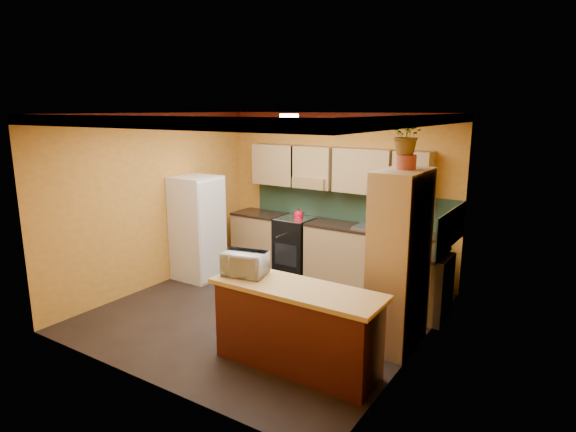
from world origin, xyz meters
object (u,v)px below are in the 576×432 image
object	(u,v)px
base_cabinets_back	(326,250)
breakfast_bar	(296,330)
fridge	(197,228)
microwave	(245,264)
pantry	(400,260)
stove	(295,243)

from	to	relation	value
base_cabinets_back	breakfast_bar	xyz separation A→B (m)	(1.15, -2.82, 0.00)
fridge	breakfast_bar	xyz separation A→B (m)	(2.88, -1.56, -0.41)
base_cabinets_back	microwave	bearing A→B (deg)	-80.63
base_cabinets_back	pantry	world-z (taller)	pantry
stove	microwave	distance (m)	3.08
fridge	pantry	size ratio (longest dim) A/B	0.81
stove	breakfast_bar	xyz separation A→B (m)	(1.78, -2.82, -0.02)
fridge	microwave	distance (m)	2.70
base_cabinets_back	breakfast_bar	distance (m)	3.04
microwave	stove	bearing A→B (deg)	98.45
pantry	microwave	xyz separation A→B (m)	(-1.41, -1.10, 0.01)
pantry	stove	bearing A→B (deg)	145.53
pantry	microwave	distance (m)	1.79
stove	base_cabinets_back	bearing A→B (deg)	0.00
stove	fridge	bearing A→B (deg)	-131.36
stove	pantry	size ratio (longest dim) A/B	0.43
fridge	breakfast_bar	size ratio (longest dim) A/B	0.94
fridge	microwave	size ratio (longest dim) A/B	3.54
fridge	microwave	bearing A→B (deg)	-35.40
stove	pantry	world-z (taller)	pantry
pantry	breakfast_bar	world-z (taller)	pantry
base_cabinets_back	breakfast_bar	bearing A→B (deg)	-67.77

